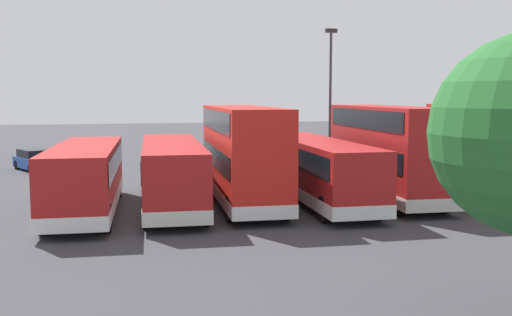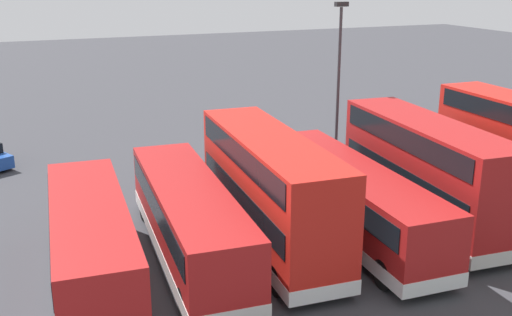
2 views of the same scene
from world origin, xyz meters
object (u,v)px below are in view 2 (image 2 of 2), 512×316
Objects in this scene: bus_single_deck_sixth at (189,218)px; lamp_post_tall at (339,76)px; bus_double_decker_fifth at (270,188)px; bus_single_deck_second at (477,170)px; bus_single_deck_seventh at (91,240)px; bus_double_decker_third at (425,169)px; bus_single_deck_fourth at (351,197)px.

bus_single_deck_sixth is 1.28× the size of lamp_post_tall.
bus_double_decker_fifth is at bearing 45.78° from lamp_post_tall.
lamp_post_tall reaches higher than bus_single_deck_second.
bus_double_decker_fifth reaches higher than bus_single_deck_seventh.
bus_single_deck_sixth is 13.22m from lamp_post_tall.
lamp_post_tall is (3.74, -6.82, 3.63)m from bus_single_deck_second.
bus_single_deck_seventh is at bearing 28.88° from lamp_post_tall.
bus_single_deck_second is at bearing -165.62° from bus_double_decker_third.
bus_single_deck_seventh is 1.18× the size of lamp_post_tall.
lamp_post_tall reaches higher than bus_single_deck_sixth.
bus_single_deck_sixth is at bearing 34.49° from lamp_post_tall.
bus_single_deck_sixth is (14.22, 0.38, 0.00)m from bus_single_deck_second.
bus_single_deck_second is at bearing -176.73° from bus_single_deck_seventh.
bus_single_deck_fourth and bus_single_deck_sixth have the same top height.
bus_double_decker_third is 0.90× the size of bus_single_deck_sixth.
bus_double_decker_third is (3.78, 0.97, 0.83)m from bus_single_deck_second.
bus_double_decker_third is at bearing 89.74° from lamp_post_tall.
lamp_post_tall is at bearing -151.12° from bus_single_deck_seventh.
bus_single_deck_second is 0.96× the size of bus_double_decker_fifth.
lamp_post_tall is at bearing -145.51° from bus_single_deck_sixth.
bus_single_deck_fourth is at bearing -2.59° from bus_double_decker_third.
bus_double_decker_fifth is at bearing -176.43° from bus_single_deck_seventh.
lamp_post_tall is (-0.04, -7.79, 2.80)m from bus_double_decker_third.
bus_single_deck_second and bus_single_deck_seventh have the same top height.
bus_single_deck_seventh is at bearing 9.85° from bus_single_deck_sixth.
bus_single_deck_second is at bearing -173.73° from bus_single_deck_fourth.
lamp_post_tall is at bearing -134.22° from bus_double_decker_fifth.
lamp_post_tall reaches higher than bus_double_decker_third.
bus_double_decker_fifth is (3.61, -0.22, 0.82)m from bus_single_deck_fourth.
bus_single_deck_fourth is 1.34× the size of lamp_post_tall.
bus_single_deck_second is 1.14× the size of lamp_post_tall.
bus_single_deck_fourth is at bearing 176.56° from bus_double_decker_fifth.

